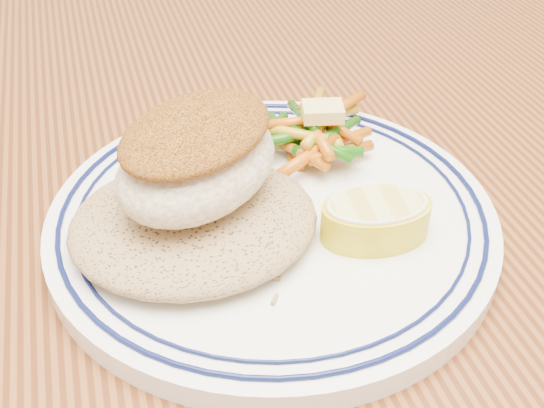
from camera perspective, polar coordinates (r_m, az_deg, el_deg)
The scene contains 7 objects.
dining_table at distance 0.52m, azimuth -0.60°, elevation -7.29°, with size 1.50×0.90×0.75m.
plate at distance 0.42m, azimuth 0.00°, elevation -1.15°, with size 0.27×0.27×0.02m.
rice_pilaf at distance 0.39m, azimuth -6.58°, elevation -1.09°, with size 0.14×0.13×0.03m, color #94734A.
fish_fillet at distance 0.38m, azimuth -6.28°, elevation 3.96°, with size 0.13×0.13×0.05m.
vegetable_pile at distance 0.46m, azimuth 3.17°, elevation 5.93°, with size 0.11×0.10×0.03m.
butter_pat at distance 0.45m, azimuth 4.27°, elevation 7.73°, with size 0.03×0.02×0.01m, color #EED274.
lemon_wedge at distance 0.39m, azimuth 8.68°, elevation -1.11°, with size 0.07×0.06×0.02m.
Camera 1 is at (-0.10, -0.35, 1.02)m, focal length 45.00 mm.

